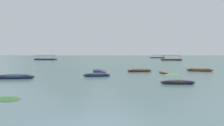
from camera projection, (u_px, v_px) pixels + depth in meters
name	position (u px, v px, depth m)	size (l,w,h in m)	color
ground_plane	(125.00, 55.00, 1505.05)	(6000.00, 6000.00, 0.00)	#476066
mountain_1	(75.00, 26.00, 2105.14)	(1458.88, 1458.88, 523.82)	slate
mountain_2	(155.00, 20.00, 1944.52)	(1813.71, 1813.71, 583.10)	slate
rowboat_0	(99.00, 71.00, 33.73)	(3.10, 4.69, 0.64)	navy
rowboat_1	(15.00, 77.00, 25.51)	(4.33, 2.13, 0.64)	navy
rowboat_2	(97.00, 75.00, 28.02)	(3.40, 1.67, 0.56)	navy
rowboat_3	(139.00, 71.00, 35.75)	(3.97, 1.94, 0.59)	#4C3323
rowboat_4	(164.00, 72.00, 32.81)	(1.26, 3.23, 0.39)	brown
rowboat_5	(178.00, 82.00, 20.82)	(3.05, 0.95, 0.48)	#2D2826
rowboat_6	(200.00, 70.00, 36.95)	(4.22, 2.68, 0.68)	brown
ferry_0	(172.00, 59.00, 106.11)	(9.80, 5.74, 2.54)	brown
ferry_1	(46.00, 59.00, 115.00)	(10.00, 4.12, 2.54)	navy
ferry_2	(157.00, 58.00, 182.11)	(11.21, 7.65, 2.54)	navy
weed_patch_0	(7.00, 99.00, 13.64)	(1.39, 2.05, 0.14)	#2D5628
weed_patch_1	(173.00, 75.00, 30.41)	(2.59, 2.09, 0.14)	#477033
weed_patch_3	(139.00, 71.00, 38.12)	(2.47, 1.46, 0.14)	#2D5628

